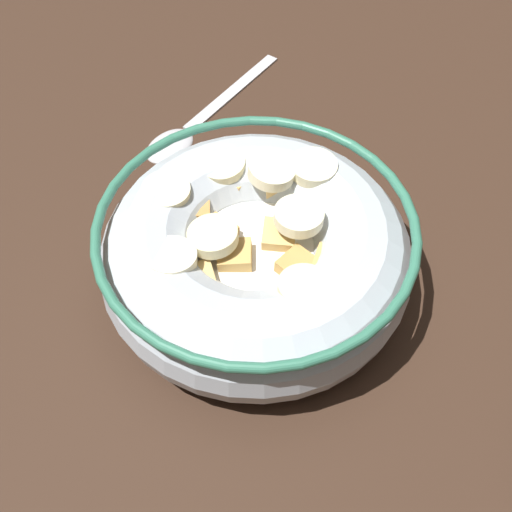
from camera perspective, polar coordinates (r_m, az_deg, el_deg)
name	(u,v)px	position (r cm, az deg, el deg)	size (l,w,h in cm)	color
ground_plane	(256,293)	(41.34, 0.00, -3.40)	(140.00, 140.00, 2.00)	#332116
cereal_bowl	(256,252)	(37.83, -0.02, 0.36)	(18.90, 18.90, 6.62)	#B2BCC6
spoon	(189,127)	(50.76, -6.17, 11.66)	(13.67, 12.14, 0.80)	#B7B7BC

